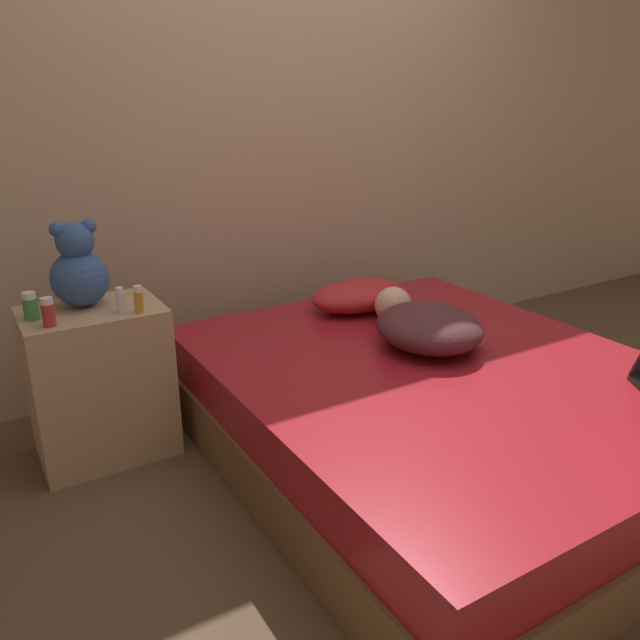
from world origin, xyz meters
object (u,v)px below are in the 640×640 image
teddy_bear (79,269)px  bottle_green (30,306)px  person_lying (425,324)px  bottle_red (48,312)px  bottle_clear (120,300)px  pillow (358,295)px  bottle_amber (139,300)px

teddy_bear → bottle_green: size_ratio=3.23×
person_lying → bottle_red: size_ratio=6.19×
person_lying → bottle_green: bearing=168.7°
bottle_clear → pillow: bearing=3.6°
pillow → bottle_amber: bearing=-174.2°
pillow → bottle_clear: bearing=-176.4°
person_lying → bottle_red: bottle_red is taller
person_lying → bottle_red: 1.45m
pillow → person_lying: size_ratio=0.75×
pillow → bottle_amber: 1.10m
teddy_bear → bottle_red: bearing=-130.3°
teddy_bear → bottle_clear: bearing=-56.5°
pillow → teddy_bear: (-1.24, 0.09, 0.29)m
bottle_red → bottle_amber: bearing=-3.7°
bottle_green → bottle_amber: bearing=-19.8°
pillow → bottle_green: (-1.43, 0.02, 0.19)m
bottle_clear → bottle_amber: 0.07m
person_lying → bottle_amber: size_ratio=6.24×
bottle_green → teddy_bear: bearing=19.5°
bottle_clear → bottle_red: bearing=-176.3°
person_lying → bottle_green: size_ratio=6.33×
bottle_amber → person_lying: bearing=-20.4°
bottle_clear → person_lying: bearing=-21.0°
pillow → bottle_red: 1.40m
bottle_clear → bottle_amber: bottle_amber is taller
bottle_clear → bottle_green: (-0.30, 0.09, 0.00)m
pillow → bottle_amber: (-1.07, -0.11, 0.19)m
pillow → bottle_red: size_ratio=4.63×
bottle_green → bottle_amber: 0.38m
person_lying → bottle_amber: 1.15m
person_lying → bottle_clear: (-1.12, 0.43, 0.17)m
person_lying → bottle_amber: (-1.06, 0.40, 0.18)m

